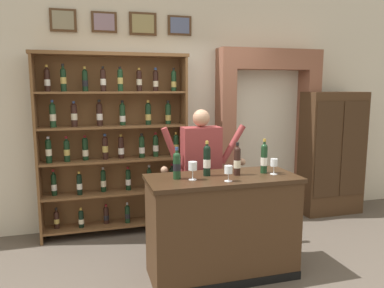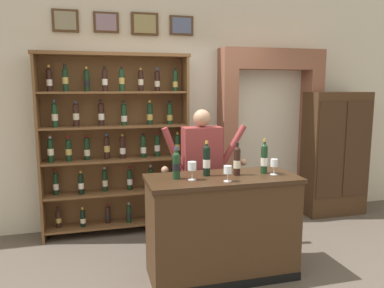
# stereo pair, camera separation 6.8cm
# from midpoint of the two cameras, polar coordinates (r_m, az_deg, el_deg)

# --- Properties ---
(ground_plane) EXTENTS (14.00, 14.00, 0.02)m
(ground_plane) POSITION_cam_midpoint_polar(r_m,az_deg,el_deg) (3.94, 1.77, -19.58)
(ground_plane) COLOR brown
(back_wall) EXTENTS (12.00, 0.19, 3.24)m
(back_wall) POSITION_cam_midpoint_polar(r_m,az_deg,el_deg) (5.14, -4.03, 6.06)
(back_wall) COLOR beige
(back_wall) RESTS_ON ground
(wine_shelf) EXTENTS (1.85, 0.34, 2.26)m
(wine_shelf) POSITION_cam_midpoint_polar(r_m,az_deg,el_deg) (4.78, -12.23, 0.67)
(wine_shelf) COLOR brown
(wine_shelf) RESTS_ON ground
(archway_doorway) EXTENTS (1.49, 0.45, 2.37)m
(archway_doorway) POSITION_cam_midpoint_polar(r_m,az_deg,el_deg) (5.50, 10.69, 3.03)
(archway_doorway) COLOR brown
(archway_doorway) RESTS_ON ground
(side_cabinet) EXTENTS (0.89, 0.41, 1.78)m
(side_cabinet) POSITION_cam_midpoint_polar(r_m,az_deg,el_deg) (5.83, 20.23, -1.32)
(side_cabinet) COLOR #422B19
(side_cabinet) RESTS_ON ground
(tasting_counter) EXTENTS (1.46, 0.64, 1.00)m
(tasting_counter) POSITION_cam_midpoint_polar(r_m,az_deg,el_deg) (3.77, 4.07, -12.39)
(tasting_counter) COLOR #422B19
(tasting_counter) RESTS_ON ground
(shopkeeper) EXTENTS (1.00, 0.22, 1.61)m
(shopkeeper) POSITION_cam_midpoint_polar(r_m,az_deg,el_deg) (4.22, 0.95, -3.07)
(shopkeeper) COLOR #2D3347
(shopkeeper) RESTS_ON ground
(tasting_bottle_vin_santo) EXTENTS (0.07, 0.07, 0.30)m
(tasting_bottle_vin_santo) POSITION_cam_midpoint_polar(r_m,az_deg,el_deg) (3.50, -2.88, -3.16)
(tasting_bottle_vin_santo) COLOR #19381E
(tasting_bottle_vin_santo) RESTS_ON tasting_counter
(tasting_bottle_super_tuscan) EXTENTS (0.07, 0.07, 0.34)m
(tasting_bottle_super_tuscan) POSITION_cam_midpoint_polar(r_m,az_deg,el_deg) (3.61, 1.75, -2.44)
(tasting_bottle_super_tuscan) COLOR black
(tasting_bottle_super_tuscan) RESTS_ON tasting_counter
(tasting_bottle_grappa) EXTENTS (0.07, 0.07, 0.32)m
(tasting_bottle_grappa) POSITION_cam_midpoint_polar(r_m,az_deg,el_deg) (3.67, 6.37, -2.49)
(tasting_bottle_grappa) COLOR black
(tasting_bottle_grappa) RESTS_ON tasting_counter
(tasting_bottle_brunello) EXTENTS (0.07, 0.07, 0.35)m
(tasting_bottle_brunello) POSITION_cam_midpoint_polar(r_m,az_deg,el_deg) (3.79, 10.41, -2.08)
(tasting_bottle_brunello) COLOR #19381E
(tasting_bottle_brunello) RESTS_ON tasting_counter
(wine_glass_left) EXTENTS (0.08, 0.08, 0.15)m
(wine_glass_left) POSITION_cam_midpoint_polar(r_m,az_deg,el_deg) (3.42, 5.00, -4.07)
(wine_glass_left) COLOR silver
(wine_glass_left) RESTS_ON tasting_counter
(wine_glass_right) EXTENTS (0.08, 0.08, 0.17)m
(wine_glass_right) POSITION_cam_midpoint_polar(r_m,az_deg,el_deg) (3.46, -0.46, -3.53)
(wine_glass_right) COLOR silver
(wine_glass_right) RESTS_ON tasting_counter
(wine_glass_spare) EXTENTS (0.07, 0.07, 0.16)m
(wine_glass_spare) POSITION_cam_midpoint_polar(r_m,az_deg,el_deg) (3.76, 11.87, -2.94)
(wine_glass_spare) COLOR silver
(wine_glass_spare) RESTS_ON tasting_counter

